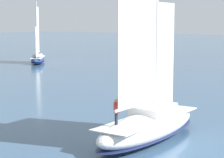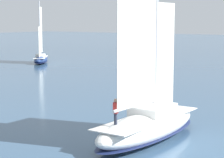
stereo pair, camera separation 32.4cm
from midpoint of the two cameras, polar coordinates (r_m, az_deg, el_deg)
name	(u,v)px [view 1 (the left image)]	position (r m, az deg, el deg)	size (l,w,h in m)	color
ground_plane	(149,140)	(29.71, 4.49, -7.90)	(400.00, 400.00, 0.00)	#385675
sailboat_main	(149,122)	(29.42, 4.54, -5.64)	(11.22, 3.14, 15.41)	white
sailboat_moored_far_slip	(38,58)	(81.98, -9.78, 2.69)	(7.99, 6.89, 11.40)	navy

